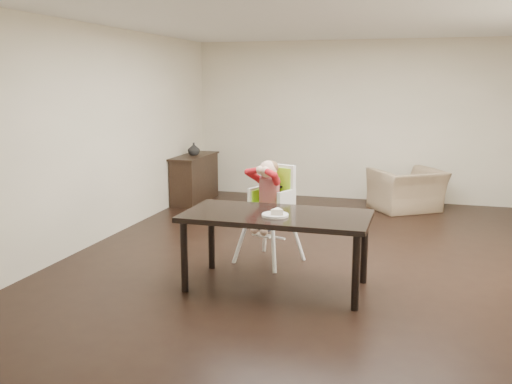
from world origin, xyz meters
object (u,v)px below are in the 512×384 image
Objects in this scene: high_chair at (271,191)px; dining_table at (276,221)px; sideboard at (195,178)px; armchair at (407,183)px.

dining_table is at bearing -49.85° from high_chair.
sideboard is (-2.09, 2.84, -0.42)m from high_chair.
high_chair reaches higher than sideboard.
armchair reaches higher than dining_table.
high_chair is at bearing 108.78° from dining_table.
dining_table is 1.55× the size of high_chair.
high_chair reaches higher than dining_table.
armchair is at bearing 73.90° from dining_table.
dining_table is 1.80× the size of armchair.
sideboard is (-2.36, 3.64, -0.27)m from dining_table.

